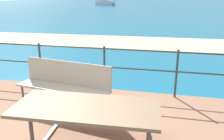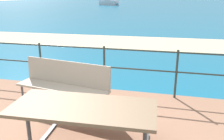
# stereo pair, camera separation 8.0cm
# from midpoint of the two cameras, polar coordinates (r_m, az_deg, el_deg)

# --- Properties ---
(sea_water) EXTENTS (90.00, 90.00, 0.01)m
(sea_water) POSITION_cam_midpoint_polar(r_m,az_deg,el_deg) (42.31, 11.39, 14.51)
(sea_water) COLOR #196B8E
(sea_water) RESTS_ON ground
(beach_strip) EXTENTS (54.07, 4.70, 0.01)m
(beach_strip) POSITION_cam_midpoint_polar(r_m,az_deg,el_deg) (10.81, 5.79, 6.46)
(beach_strip) COLOR beige
(beach_strip) RESTS_ON ground
(picnic_table) EXTENTS (1.77, 1.59, 0.77)m
(picnic_table) POSITION_cam_midpoint_polar(r_m,az_deg,el_deg) (2.95, -6.71, -11.52)
(picnic_table) COLOR #7A6047
(picnic_table) RESTS_ON patio_paving
(park_bench) EXTENTS (1.78, 0.70, 0.87)m
(park_bench) POSITION_cam_midpoint_polar(r_m,az_deg,el_deg) (4.43, -11.51, -2.68)
(park_bench) COLOR tan
(park_bench) RESTS_ON patio_paving
(railing_fence) EXTENTS (5.94, 0.04, 0.99)m
(railing_fence) POSITION_cam_midpoint_polar(r_m,az_deg,el_deg) (5.08, -2.25, 1.68)
(railing_fence) COLOR #2D3833
(railing_fence) RESTS_ON patio_paving
(boat_near) EXTENTS (4.14, 2.71, 1.44)m
(boat_near) POSITION_cam_midpoint_polar(r_m,az_deg,el_deg) (44.54, -1.56, 15.63)
(boat_near) COLOR silver
(boat_near) RESTS_ON sea_water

